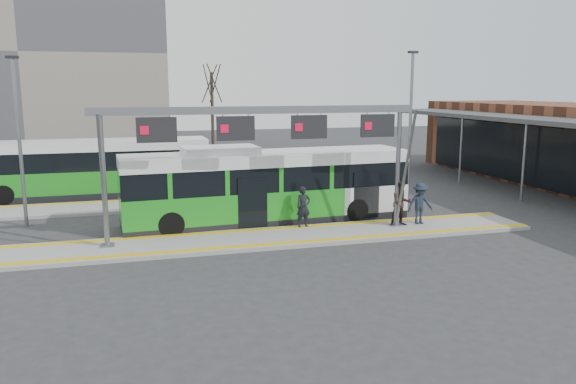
{
  "coord_description": "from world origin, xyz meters",
  "views": [
    {
      "loc": [
        -5.45,
        -21.31,
        6.06
      ],
      "look_at": [
        1.37,
        3.0,
        1.35
      ],
      "focal_mm": 35.0,
      "sensor_mm": 36.0,
      "label": 1
    }
  ],
  "objects_px": {
    "passenger_a": "(303,207)",
    "passenger_b": "(401,203)",
    "gantry": "(265,133)",
    "passenger_c": "(420,203)",
    "hero_bus": "(267,187)"
  },
  "relations": [
    {
      "from": "gantry",
      "to": "passenger_c",
      "type": "height_order",
      "value": "gantry"
    },
    {
      "from": "passenger_c",
      "to": "gantry",
      "type": "bearing_deg",
      "value": -179.97
    },
    {
      "from": "passenger_a",
      "to": "passenger_b",
      "type": "height_order",
      "value": "passenger_b"
    },
    {
      "from": "gantry",
      "to": "passenger_c",
      "type": "bearing_deg",
      "value": 0.39
    },
    {
      "from": "passenger_a",
      "to": "passenger_b",
      "type": "relative_size",
      "value": 0.9
    },
    {
      "from": "passenger_b",
      "to": "passenger_c",
      "type": "height_order",
      "value": "passenger_b"
    },
    {
      "from": "gantry",
      "to": "passenger_a",
      "type": "xyz_separation_m",
      "value": [
        1.88,
        0.85,
        -3.27
      ]
    },
    {
      "from": "passenger_a",
      "to": "passenger_c",
      "type": "height_order",
      "value": "passenger_c"
    },
    {
      "from": "gantry",
      "to": "passenger_b",
      "type": "height_order",
      "value": "gantry"
    },
    {
      "from": "passenger_a",
      "to": "passenger_b",
      "type": "xyz_separation_m",
      "value": [
        4.18,
        -0.85,
        0.1
      ]
    },
    {
      "from": "hero_bus",
      "to": "passenger_b",
      "type": "distance_m",
      "value": 6.02
    },
    {
      "from": "hero_bus",
      "to": "passenger_c",
      "type": "bearing_deg",
      "value": -26.5
    },
    {
      "from": "gantry",
      "to": "passenger_b",
      "type": "bearing_deg",
      "value": -0.01
    },
    {
      "from": "passenger_a",
      "to": "gantry",
      "type": "bearing_deg",
      "value": -163.63
    },
    {
      "from": "gantry",
      "to": "hero_bus",
      "type": "distance_m",
      "value": 3.9
    }
  ]
}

